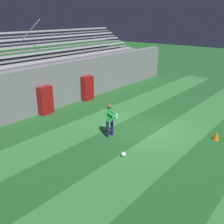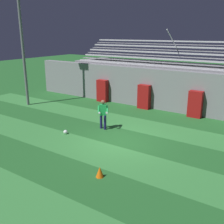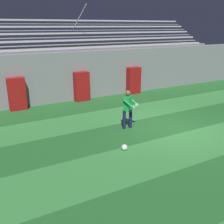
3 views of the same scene
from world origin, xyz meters
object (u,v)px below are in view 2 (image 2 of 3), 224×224
soccer_ball (65,132)px  traffic_cone (100,172)px  goalkeeper (103,113)px  padding_pillar_gate_right (195,104)px  padding_pillar_far_left (103,91)px  floodlight_pole (21,24)px  padding_pillar_gate_left (144,97)px

soccer_ball → traffic_cone: (4.10, -2.50, 0.10)m
goalkeeper → traffic_cone: (2.87, -4.23, -0.74)m
padding_pillar_gate_right → padding_pillar_far_left: size_ratio=1.00×
padding_pillar_gate_right → goalkeeper: size_ratio=1.02×
traffic_cone → padding_pillar_gate_right: bearing=85.6°
soccer_ball → floodlight_pole: bearing=156.4°
goalkeeper → padding_pillar_gate_left: bearing=90.2°
padding_pillar_gate_right → padding_pillar_far_left: 7.22m
padding_pillar_gate_right → goalkeeper: bearing=-125.7°
padding_pillar_far_left → goalkeeper: bearing=-54.0°
floodlight_pole → traffic_cone: size_ratio=21.99×
padding_pillar_gate_left → goalkeeper: 5.00m
padding_pillar_gate_left → soccer_ball: bearing=-100.2°
soccer_ball → goalkeeper: bearing=54.8°
floodlight_pole → goalkeeper: (7.71, -1.10, -4.78)m
padding_pillar_gate_left → padding_pillar_gate_right: (3.61, 0.00, 0.00)m
traffic_cone → goalkeeper: bearing=124.2°
traffic_cone → padding_pillar_far_left: bearing=125.1°
padding_pillar_gate_left → padding_pillar_far_left: same height
padding_pillar_far_left → soccer_ball: bearing=-70.4°
floodlight_pole → soccer_ball: floodlight_pole is taller
padding_pillar_far_left → floodlight_pole: (-4.08, -3.90, 4.88)m
padding_pillar_gate_left → traffic_cone: bearing=-72.6°
floodlight_pole → soccer_ball: size_ratio=41.98×
padding_pillar_gate_left → traffic_cone: padding_pillar_gate_left is taller
padding_pillar_gate_right → traffic_cone: bearing=-94.4°
traffic_cone → floodlight_pole: bearing=153.3°
padding_pillar_gate_right → floodlight_pole: floodlight_pole is taller
padding_pillar_gate_left → soccer_ball: padding_pillar_gate_left is taller
padding_pillar_gate_right → soccer_ball: size_ratio=7.72×
padding_pillar_gate_left → traffic_cone: size_ratio=4.05×
padding_pillar_far_left → traffic_cone: size_ratio=4.05×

